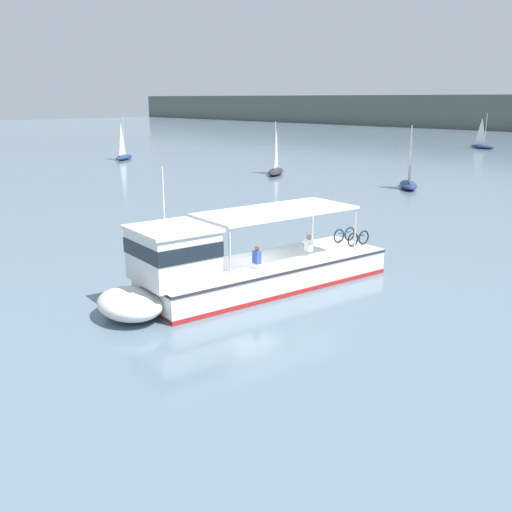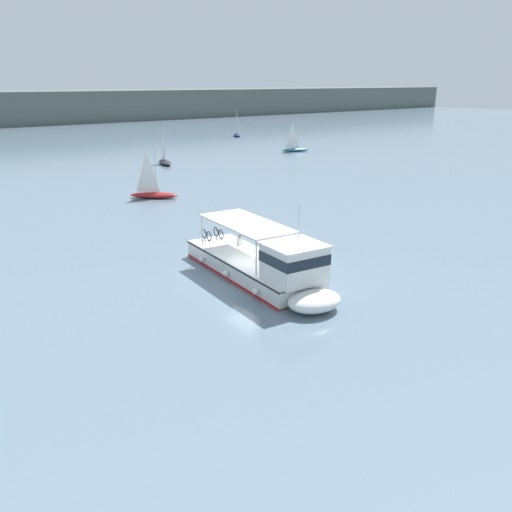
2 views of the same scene
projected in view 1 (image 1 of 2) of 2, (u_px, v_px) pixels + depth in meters
The scene contains 6 objects.
ground_plane at pixel (246, 286), 24.17m from camera, with size 400.00×400.00×0.00m, color slate.
ferry_main at pixel (236, 269), 23.01m from camera, with size 4.54×13.02×5.32m.
sailboat_off_stern at pixel (276, 169), 59.44m from camera, with size 3.94×4.71×5.40m.
sailboat_mid_channel at pixel (482, 145), 90.06m from camera, with size 5.00×2.87×5.40m.
sailboat_outer_anchorage at pixel (124, 155), 73.81m from camera, with size 4.16×4.57×5.40m.
sailboat_far_right at pixel (409, 182), 50.30m from camera, with size 4.07×4.64×5.40m.
Camera 1 is at (17.14, -15.30, 7.63)m, focal length 40.33 mm.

